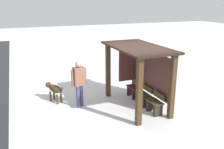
% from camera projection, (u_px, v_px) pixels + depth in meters
% --- Properties ---
extents(ground_plane, '(60.00, 60.00, 0.00)m').
position_uv_depth(ground_plane, '(136.00, 106.00, 8.78)').
color(ground_plane, white).
extents(bus_shelter, '(2.97, 1.60, 2.22)m').
position_uv_depth(bus_shelter, '(141.00, 64.00, 8.48)').
color(bus_shelter, '#3D2C18').
rests_on(bus_shelter, ground).
extents(bench_left_inside, '(0.67, 0.37, 0.72)m').
position_uv_depth(bench_left_inside, '(134.00, 90.00, 9.48)').
color(bench_left_inside, '#512A25').
rests_on(bench_left_inside, ground).
extents(bench_center_inside, '(0.67, 0.38, 0.70)m').
position_uv_depth(bench_center_inside, '(144.00, 97.00, 8.81)').
color(bench_center_inside, '#423A1B').
rests_on(bench_center_inside, ground).
extents(bench_right_inside, '(0.67, 0.35, 0.73)m').
position_uv_depth(bench_right_inside, '(155.00, 105.00, 8.12)').
color(bench_right_inside, '#423921').
rests_on(bench_right_inside, ground).
extents(person_walking, '(0.33, 0.59, 1.72)m').
position_uv_depth(person_walking, '(79.00, 81.00, 8.42)').
color(person_walking, '#895C4A').
rests_on(person_walking, ground).
extents(dog, '(0.94, 0.58, 0.70)m').
position_uv_depth(dog, '(54.00, 89.00, 9.01)').
color(dog, '#45361D').
rests_on(dog, ground).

